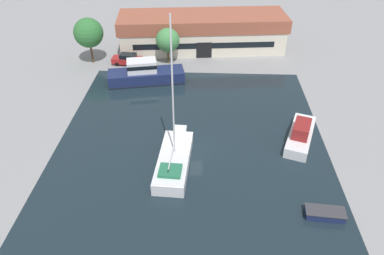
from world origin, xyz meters
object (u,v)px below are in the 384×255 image
parked_car (127,59)px  quay_tree_by_water (88,33)px  cabin_boat (301,134)px  motor_cruiser (145,74)px  small_dinghy (325,213)px  warehouse_building (202,32)px  sailboat_moored (174,159)px  quay_tree_near_building (168,40)px

parked_car → quay_tree_by_water: bearing=89.9°
parked_car → cabin_boat: 28.96m
motor_cruiser → cabin_boat: (18.81, -12.92, -0.29)m
motor_cruiser → small_dinghy: size_ratio=3.13×
warehouse_building → parked_car: (-11.09, -6.72, -1.99)m
quay_tree_by_water → motor_cruiser: (9.01, -5.99, -3.48)m
warehouse_building → quay_tree_by_water: bearing=-165.3°
sailboat_moored → cabin_boat: bearing=22.1°
warehouse_building → small_dinghy: warehouse_building is taller
sailboat_moored → small_dinghy: (13.41, -6.17, -0.39)m
small_dinghy → cabin_boat: cabin_boat is taller
warehouse_building → motor_cruiser: (-7.55, -12.22, -1.64)m
quay_tree_by_water → sailboat_moored: size_ratio=0.45×
quay_tree_by_water → sailboat_moored: sailboat_moored is taller
parked_car → cabin_boat: cabin_boat is taller
warehouse_building → motor_cruiser: warehouse_building is taller
warehouse_building → cabin_boat: bearing=-71.8°
sailboat_moored → quay_tree_by_water: bearing=124.8°
small_dinghy → cabin_boat: bearing=-174.6°
warehouse_building → quay_tree_by_water: quay_tree_by_water is taller
parked_car → motor_cruiser: motor_cruiser is taller
quay_tree_near_building → small_dinghy: 34.26m
motor_cruiser → parked_car: bearing=21.3°
cabin_boat → small_dinghy: bearing=-70.2°
quay_tree_near_building → cabin_boat: quay_tree_near_building is taller
sailboat_moored → motor_cruiser: bearing=110.5°
parked_car → motor_cruiser: 6.55m
parked_car → quay_tree_near_building: bearing=-77.8°
quay_tree_by_water → quay_tree_near_building: bearing=1.4°
quay_tree_by_water → cabin_boat: 33.84m
sailboat_moored → small_dinghy: 14.77m
quay_tree_near_building → small_dinghy: size_ratio=1.56×
quay_tree_near_building → quay_tree_by_water: bearing=-178.6°
quay_tree_by_water → parked_car: size_ratio=1.47×
motor_cruiser → cabin_boat: motor_cruiser is taller
motor_cruiser → quay_tree_near_building: bearing=-33.8°
cabin_boat → sailboat_moored: bearing=-141.7°
small_dinghy → cabin_boat: size_ratio=0.45×
warehouse_building → parked_car: warehouse_building is taller
sailboat_moored → small_dinghy: sailboat_moored is taller
sailboat_moored → parked_car: bearing=114.5°
quay_tree_by_water → small_dinghy: (27.90, -29.67, -4.30)m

